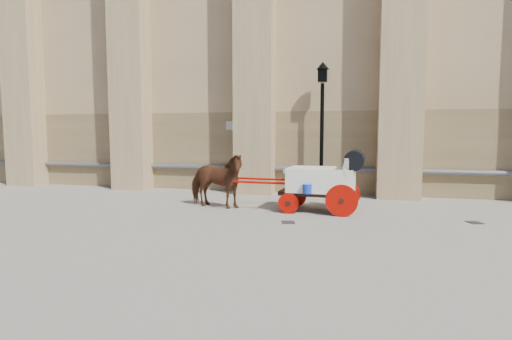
# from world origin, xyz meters

# --- Properties ---
(ground) EXTENTS (90.00, 90.00, 0.00)m
(ground) POSITION_xyz_m (0.00, 0.00, 0.00)
(ground) COLOR gray
(ground) RESTS_ON ground
(horse) EXTENTS (2.05, 1.22, 1.63)m
(horse) POSITION_xyz_m (-1.43, 0.50, 0.81)
(horse) COLOR brown
(horse) RESTS_ON ground
(carriage) EXTENTS (4.05, 1.46, 1.75)m
(carriage) POSITION_xyz_m (1.78, 0.67, 0.94)
(carriage) COLOR black
(carriage) RESTS_ON ground
(street_lamp) EXTENTS (0.43, 0.43, 4.64)m
(street_lamp) POSITION_xyz_m (1.43, 3.43, 2.48)
(street_lamp) COLOR black
(street_lamp) RESTS_ON ground
(drain_grate_near) EXTENTS (0.38, 0.38, 0.01)m
(drain_grate_near) POSITION_xyz_m (0.98, -0.98, 0.01)
(drain_grate_near) COLOR black
(drain_grate_near) RESTS_ON ground
(drain_grate_far) EXTENTS (0.39, 0.39, 0.01)m
(drain_grate_far) POSITION_xyz_m (5.46, 0.10, 0.01)
(drain_grate_far) COLOR black
(drain_grate_far) RESTS_ON ground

